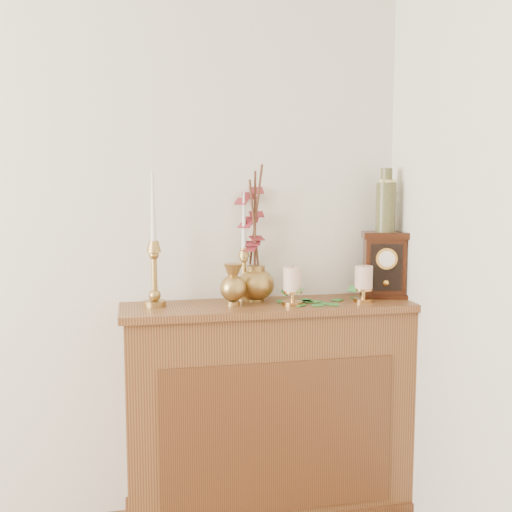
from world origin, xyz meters
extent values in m
cube|color=brown|center=(1.40, 2.10, 0.45)|extent=(1.20, 0.30, 0.90)
cube|color=brown|center=(1.40, 1.95, 0.41)|extent=(0.96, 0.01, 0.63)
cube|color=brown|center=(1.40, 2.10, 0.92)|extent=(1.24, 0.34, 0.03)
cube|color=brown|center=(1.40, 2.10, 0.03)|extent=(1.23, 0.33, 0.06)
cylinder|color=#A78043|center=(0.93, 2.13, 0.94)|extent=(0.09, 0.09, 0.02)
sphere|color=#A78043|center=(0.93, 2.13, 0.98)|extent=(0.05, 0.05, 0.05)
cylinder|color=#A78043|center=(0.93, 2.13, 1.06)|extent=(0.02, 0.02, 0.16)
sphere|color=#A78043|center=(0.93, 2.13, 1.14)|extent=(0.04, 0.04, 0.04)
cone|color=#A78043|center=(0.93, 2.13, 1.18)|extent=(0.06, 0.06, 0.05)
cone|color=silver|center=(0.93, 2.13, 1.34)|extent=(0.03, 0.03, 0.29)
cylinder|color=#A78043|center=(1.31, 2.19, 0.94)|extent=(0.08, 0.08, 0.02)
sphere|color=#A78043|center=(1.31, 2.19, 0.97)|extent=(0.04, 0.04, 0.04)
cylinder|color=#A78043|center=(1.31, 2.19, 1.04)|extent=(0.02, 0.02, 0.13)
sphere|color=#A78043|center=(1.31, 2.19, 1.11)|extent=(0.03, 0.03, 0.03)
cone|color=#A78043|center=(1.31, 2.19, 1.14)|extent=(0.05, 0.05, 0.04)
cone|color=silver|center=(1.31, 2.19, 1.27)|extent=(0.02, 0.02, 0.24)
cylinder|color=#A78043|center=(1.24, 2.08, 0.94)|extent=(0.05, 0.05, 0.02)
sphere|color=#A78043|center=(1.24, 2.08, 1.00)|extent=(0.11, 0.11, 0.11)
cone|color=#A78043|center=(1.24, 2.08, 1.08)|extent=(0.08, 0.08, 0.05)
cylinder|color=#A78043|center=(1.35, 2.15, 0.94)|extent=(0.07, 0.07, 0.01)
ellipsoid|color=#A78043|center=(1.35, 2.15, 1.00)|extent=(0.16, 0.16, 0.13)
cylinder|color=#A78043|center=(1.35, 2.15, 1.07)|extent=(0.08, 0.08, 0.03)
cylinder|color=#472819|center=(1.34, 2.16, 1.26)|extent=(0.06, 0.09, 0.37)
cylinder|color=#472819|center=(1.35, 2.16, 1.28)|extent=(0.02, 0.08, 0.41)
cylinder|color=#472819|center=(1.35, 2.16, 1.29)|extent=(0.03, 0.15, 0.43)
cylinder|color=#BD8742|center=(1.48, 2.05, 0.94)|extent=(0.09, 0.09, 0.02)
cylinder|color=#BD8742|center=(1.48, 2.05, 0.96)|extent=(0.02, 0.02, 0.04)
cylinder|color=#BD8742|center=(1.48, 2.05, 0.99)|extent=(0.08, 0.08, 0.01)
cylinder|color=#F7E3C1|center=(1.48, 2.05, 1.04)|extent=(0.08, 0.08, 0.10)
cylinder|color=#472819|center=(1.48, 2.05, 1.09)|extent=(0.00, 0.00, 0.01)
cylinder|color=#BD8742|center=(1.80, 2.05, 0.94)|extent=(0.08, 0.08, 0.02)
cylinder|color=#BD8742|center=(1.80, 2.05, 0.96)|extent=(0.02, 0.02, 0.04)
cylinder|color=#BD8742|center=(1.80, 2.05, 0.98)|extent=(0.08, 0.08, 0.01)
cylinder|color=#F7E3C1|center=(1.80, 2.05, 1.04)|extent=(0.08, 0.08, 0.09)
cylinder|color=#472819|center=(1.80, 2.05, 1.09)|extent=(0.00, 0.00, 0.01)
cube|color=#2C702A|center=(1.60, 2.01, 0.93)|extent=(0.06, 0.05, 0.00)
cube|color=#2C702A|center=(1.63, 2.12, 0.93)|extent=(0.06, 0.06, 0.00)
cube|color=#2C702A|center=(1.72, 2.00, 0.93)|extent=(0.05, 0.05, 0.00)
cube|color=#2C702A|center=(1.43, 2.12, 0.93)|extent=(0.06, 0.05, 0.00)
cube|color=#2C702A|center=(1.52, 2.02, 0.93)|extent=(0.05, 0.06, 0.00)
cube|color=#2C702A|center=(1.58, 2.08, 0.93)|extent=(0.06, 0.06, 0.00)
cube|color=#2C702A|center=(1.59, 2.04, 0.93)|extent=(0.04, 0.05, 0.00)
cube|color=#2C702A|center=(1.40, 2.04, 0.93)|extent=(0.05, 0.05, 0.00)
cube|color=#2C702A|center=(1.57, 2.06, 0.93)|extent=(0.06, 0.06, 0.00)
cube|color=#2C702A|center=(1.49, 2.03, 0.93)|extent=(0.05, 0.06, 0.00)
cube|color=#2C702A|center=(1.56, 2.01, 0.93)|extent=(0.06, 0.06, 0.00)
cube|color=#2C702A|center=(1.45, 2.07, 0.98)|extent=(0.04, 0.05, 0.02)
cube|color=#2C702A|center=(1.51, 2.01, 1.00)|extent=(0.03, 0.04, 0.02)
cube|color=#2C702A|center=(1.75, 2.06, 0.99)|extent=(0.05, 0.05, 0.02)
cube|color=#38180B|center=(1.93, 2.14, 0.94)|extent=(0.22, 0.18, 0.02)
cube|color=#38180B|center=(1.93, 2.14, 1.06)|extent=(0.20, 0.16, 0.25)
cube|color=#38180B|center=(1.93, 2.14, 1.20)|extent=(0.22, 0.18, 0.03)
cube|color=black|center=(1.91, 2.08, 1.07)|extent=(0.13, 0.04, 0.20)
cylinder|color=gold|center=(1.91, 2.08, 1.11)|extent=(0.09, 0.03, 0.09)
cylinder|color=silver|center=(1.91, 2.08, 1.11)|extent=(0.07, 0.02, 0.07)
sphere|color=gold|center=(1.91, 2.08, 1.00)|extent=(0.03, 0.03, 0.03)
cylinder|color=#162D22|center=(1.93, 2.14, 1.33)|extent=(0.09, 0.09, 0.21)
cylinder|color=#162D22|center=(1.93, 2.14, 1.46)|extent=(0.05, 0.05, 0.07)
cylinder|color=#D8C57D|center=(1.93, 2.14, 1.44)|extent=(0.06, 0.06, 0.02)
camera|label=1|loc=(0.84, -0.30, 1.42)|focal=42.00mm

